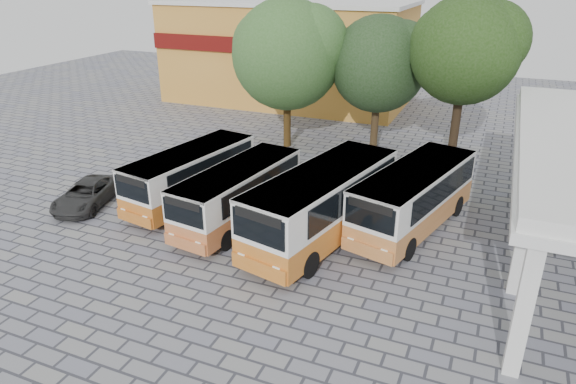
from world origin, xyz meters
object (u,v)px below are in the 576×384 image
at_px(bus_centre_right, 323,201).
at_px(bus_far_right, 414,195).
at_px(parked_car, 86,194).
at_px(bus_centre_left, 238,192).
at_px(bus_far_left, 191,173).

distance_m(bus_centre_right, bus_far_right, 4.14).
bearing_deg(parked_car, bus_centre_left, -5.60).
height_order(bus_far_left, bus_far_right, bus_far_right).
relative_size(bus_far_left, parked_car, 1.79).
xyz_separation_m(bus_far_left, bus_far_right, (10.49, 1.29, 0.10)).
xyz_separation_m(bus_far_left, bus_centre_right, (7.17, -1.17, 0.25)).
bearing_deg(bus_centre_left, bus_far_left, 168.60).
relative_size(bus_far_left, bus_centre_right, 0.85).
height_order(bus_far_right, parked_car, bus_far_right).
height_order(bus_centre_right, parked_car, bus_centre_right).
bearing_deg(parked_car, bus_far_left, 12.66).
bearing_deg(bus_far_left, bus_centre_left, -9.45).
relative_size(bus_centre_left, parked_car, 1.76).
bearing_deg(bus_centre_right, bus_far_right, 49.09).
relative_size(bus_far_left, bus_centre_left, 1.02).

